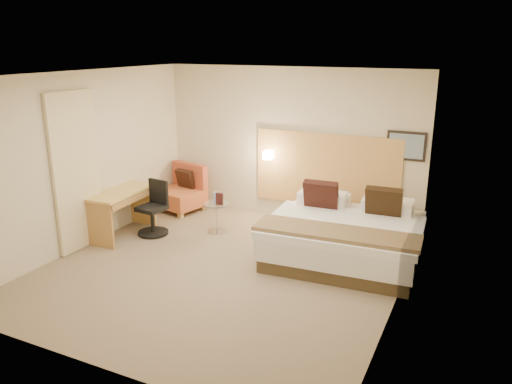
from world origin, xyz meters
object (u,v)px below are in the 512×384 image
at_px(side_table, 217,216).
at_px(desk_chair, 154,212).
at_px(desk, 122,200).
at_px(bed, 346,234).
at_px(lounge_chair, 182,192).

xyz_separation_m(side_table, desk_chair, (-0.91, -0.51, 0.09)).
relative_size(desk, desk_chair, 1.40).
distance_m(bed, side_table, 2.24).
distance_m(side_table, desk_chair, 1.05).
distance_m(desk, desk_chair, 0.55).
bearing_deg(desk, desk_chair, 33.21).
bearing_deg(desk, bed, 11.69).
height_order(side_table, desk_chair, desk_chair).
bearing_deg(side_table, desk, -149.53).
distance_m(bed, lounge_chair, 3.52).
relative_size(lounge_chair, desk, 0.77).
xyz_separation_m(desk, desk_chair, (0.41, 0.27, -0.23)).
bearing_deg(side_table, desk_chair, -150.82).
xyz_separation_m(bed, side_table, (-2.24, 0.04, -0.06)).
bearing_deg(desk_chair, bed, 8.42).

